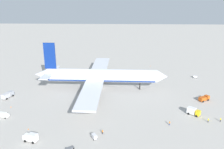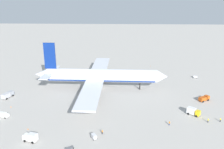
% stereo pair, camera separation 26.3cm
% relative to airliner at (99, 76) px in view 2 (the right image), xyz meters
% --- Properties ---
extents(ground_plane, '(600.00, 600.00, 0.00)m').
position_rel_airliner_xyz_m(ground_plane, '(1.26, -0.05, -7.16)').
color(ground_plane, '#ADA8A0').
extents(airliner, '(69.97, 78.99, 24.47)m').
position_rel_airliner_xyz_m(airliner, '(0.00, 0.00, 0.00)').
color(airliner, silver).
rests_on(airliner, ground).
extents(service_truck_0, '(5.77, 4.69, 2.26)m').
position_rel_airliner_xyz_m(service_truck_0, '(50.73, -13.61, -5.91)').
color(service_truck_0, '#BF4C14').
rests_on(service_truck_0, ground).
extents(service_truck_1, '(5.51, 4.90, 3.04)m').
position_rel_airliner_xyz_m(service_truck_1, '(41.66, -28.05, -5.54)').
color(service_truck_1, yellow).
rests_on(service_truck_1, ground).
extents(service_truck_3, '(5.25, 3.53, 2.93)m').
position_rel_airliner_xyz_m(service_truck_3, '(-18.85, -49.71, -5.60)').
color(service_truck_3, white).
rests_on(service_truck_3, ground).
extents(service_truck_4, '(4.03, 6.96, 2.63)m').
position_rel_airliner_xyz_m(service_truck_4, '(-43.42, -13.90, -5.67)').
color(service_truck_4, '#999EA5').
rests_on(service_truck_4, ground).
extents(service_van, '(5.10, 2.99, 1.97)m').
position_rel_airliner_xyz_m(service_van, '(-36.46, -33.22, -6.13)').
color(service_van, white).
rests_on(service_van, ground).
extents(baggage_cart_0, '(3.39, 2.68, 0.40)m').
position_rel_airliner_xyz_m(baggage_cart_0, '(-4.93, -53.41, -6.89)').
color(baggage_cart_0, '#595B60').
rests_on(baggage_cart_0, ground).
extents(baggage_cart_1, '(2.65, 3.34, 1.52)m').
position_rel_airliner_xyz_m(baggage_cart_1, '(2.42, -47.08, -6.34)').
color(baggage_cart_1, gray).
rests_on(baggage_cart_1, ground).
extents(baggage_cart_2, '(3.20, 2.40, 1.35)m').
position_rel_airliner_xyz_m(baggage_cart_2, '(56.11, 19.60, -6.42)').
color(baggage_cart_2, gray).
rests_on(baggage_cart_2, ground).
extents(ground_worker_2, '(0.45, 0.45, 1.66)m').
position_rel_airliner_xyz_m(ground_worker_2, '(50.87, -33.43, -6.32)').
color(ground_worker_2, black).
rests_on(ground_worker_2, ground).
extents(ground_worker_3, '(0.42, 0.42, 1.64)m').
position_rel_airliner_xyz_m(ground_worker_3, '(5.10, -44.11, -6.33)').
color(ground_worker_3, black).
rests_on(ground_worker_3, ground).
extents(ground_worker_4, '(0.56, 0.56, 1.67)m').
position_rel_airliner_xyz_m(ground_worker_4, '(30.34, -36.92, -6.32)').
color(ground_worker_4, navy).
rests_on(ground_worker_4, ground).
extents(ground_worker_5, '(0.57, 0.57, 1.79)m').
position_rel_airliner_xyz_m(ground_worker_5, '(45.85, -34.12, -6.25)').
color(ground_worker_5, black).
rests_on(ground_worker_5, ground).
extents(traffic_cone_0, '(0.36, 0.36, 0.55)m').
position_rel_airliner_xyz_m(traffic_cone_0, '(-22.72, -42.42, -6.89)').
color(traffic_cone_0, orange).
rests_on(traffic_cone_0, ground).
extents(traffic_cone_1, '(0.36, 0.36, 0.55)m').
position_rel_airliner_xyz_m(traffic_cone_1, '(31.89, 43.48, -6.89)').
color(traffic_cone_1, orange).
rests_on(traffic_cone_1, ground).
extents(traffic_cone_2, '(0.36, 0.36, 0.55)m').
position_rel_airliner_xyz_m(traffic_cone_2, '(-37.30, -24.27, -6.89)').
color(traffic_cone_2, orange).
rests_on(traffic_cone_2, ground).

